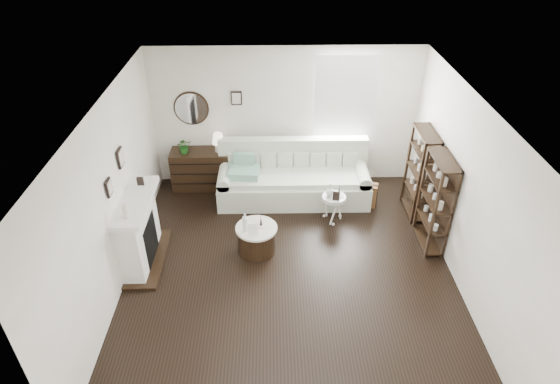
{
  "coord_description": "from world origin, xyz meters",
  "views": [
    {
      "loc": [
        -0.25,
        -5.41,
        5.02
      ],
      "look_at": [
        -0.14,
        0.8,
        0.94
      ],
      "focal_mm": 30.0,
      "sensor_mm": 36.0,
      "label": 1
    }
  ],
  "objects_px": {
    "sofa": "(293,180)",
    "dresser": "(203,169)",
    "pedestal_table": "(334,198)",
    "drum_table": "(257,239)"
  },
  "relations": [
    {
      "from": "drum_table",
      "to": "pedestal_table",
      "type": "xyz_separation_m",
      "value": [
        1.33,
        0.8,
        0.23
      ]
    },
    {
      "from": "sofa",
      "to": "pedestal_table",
      "type": "bearing_deg",
      "value": -49.38
    },
    {
      "from": "sofa",
      "to": "drum_table",
      "type": "relative_size",
      "value": 4.17
    },
    {
      "from": "sofa",
      "to": "dresser",
      "type": "xyz_separation_m",
      "value": [
        -1.75,
        0.38,
        0.03
      ]
    },
    {
      "from": "sofa",
      "to": "drum_table",
      "type": "xyz_separation_m",
      "value": [
        -0.66,
        -1.59,
        -0.12
      ]
    },
    {
      "from": "dresser",
      "to": "pedestal_table",
      "type": "bearing_deg",
      "value": -25.77
    },
    {
      "from": "sofa",
      "to": "pedestal_table",
      "type": "xyz_separation_m",
      "value": [
        0.67,
        -0.79,
        0.11
      ]
    },
    {
      "from": "dresser",
      "to": "pedestal_table",
      "type": "distance_m",
      "value": 2.69
    },
    {
      "from": "sofa",
      "to": "dresser",
      "type": "distance_m",
      "value": 1.79
    },
    {
      "from": "drum_table",
      "to": "pedestal_table",
      "type": "height_order",
      "value": "pedestal_table"
    }
  ]
}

